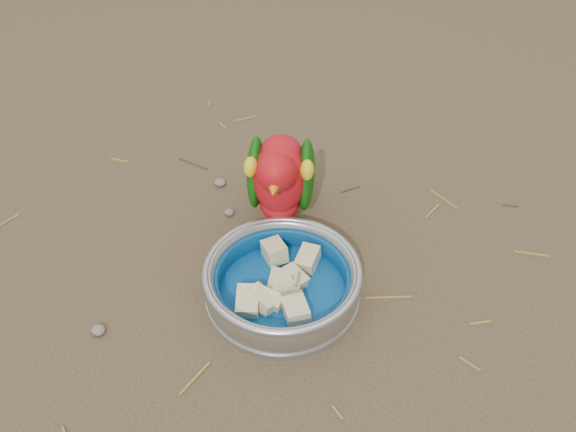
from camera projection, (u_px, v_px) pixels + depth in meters
The scene contains 6 objects.
ground at pixel (222, 283), 0.98m from camera, with size 60.00×60.00×0.00m, color #4C3A28.
food_bowl at pixel (282, 294), 0.95m from camera, with size 0.23×0.23×0.02m, color #B2B2BA.
bowl_wall at pixel (282, 280), 0.93m from camera, with size 0.23×0.23×0.04m, color #B2B2BA, non-canonical shape.
fruit_wedges at pixel (282, 283), 0.94m from camera, with size 0.14×0.14×0.03m, color beige, non-canonical shape.
lory_parrot at pixel (280, 186), 1.01m from camera, with size 0.11×0.23×0.18m, color #B10D14, non-canonical shape.
ground_debris at pixel (228, 280), 0.98m from camera, with size 0.90×0.80×0.01m, color olive, non-canonical shape.
Camera 1 is at (0.44, -0.51, 0.73)m, focal length 40.00 mm.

